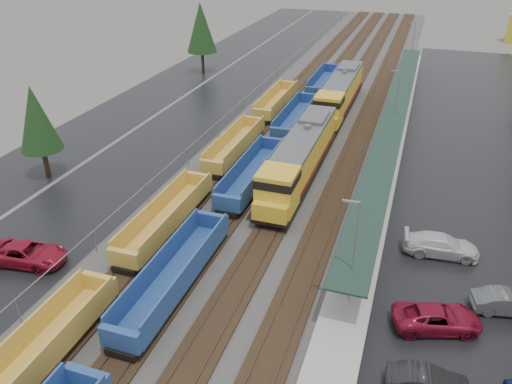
% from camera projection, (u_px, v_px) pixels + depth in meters
% --- Properties ---
extents(ballast_strip, '(20.00, 160.00, 0.08)m').
position_uv_depth(ballast_strip, '(327.00, 104.00, 68.36)').
color(ballast_strip, '#302D2B').
rests_on(ballast_strip, ground).
extents(trackbed, '(14.60, 160.00, 0.22)m').
position_uv_depth(trackbed, '(327.00, 103.00, 68.30)').
color(trackbed, black).
rests_on(trackbed, ground).
extents(west_parking_lot, '(10.00, 160.00, 0.02)m').
position_uv_depth(west_parking_lot, '(226.00, 94.00, 72.59)').
color(west_parking_lot, black).
rests_on(west_parking_lot, ground).
extents(west_road, '(9.00, 160.00, 0.02)m').
position_uv_depth(west_road, '(164.00, 87.00, 75.41)').
color(west_road, black).
rests_on(west_road, ground).
extents(east_commuter_lot, '(16.00, 100.00, 0.02)m').
position_uv_depth(east_commuter_lot, '(480.00, 150.00, 54.71)').
color(east_commuter_lot, black).
rests_on(east_commuter_lot, ground).
extents(station_platform, '(3.00, 80.00, 8.00)m').
position_uv_depth(station_platform, '(392.00, 134.00, 57.05)').
color(station_platform, '#9E9B93').
rests_on(station_platform, ground).
extents(chainlink_fence, '(0.08, 160.04, 2.02)m').
position_uv_depth(chainlink_fence, '(258.00, 90.00, 68.98)').
color(chainlink_fence, gray).
rests_on(chainlink_fence, ground).
extents(tree_west_near, '(3.96, 3.96, 9.00)m').
position_uv_depth(tree_west_near, '(36.00, 119.00, 46.83)').
color(tree_west_near, '#332316').
rests_on(tree_west_near, ground).
extents(tree_west_far, '(4.84, 4.84, 11.00)m').
position_uv_depth(tree_west_far, '(201.00, 28.00, 79.75)').
color(tree_west_far, '#332316').
rests_on(tree_west_far, ground).
extents(locomotive_lead, '(3.13, 20.63, 4.67)m').
position_uv_depth(locomotive_lead, '(299.00, 158.00, 46.95)').
color(locomotive_lead, black).
rests_on(locomotive_lead, ground).
extents(locomotive_trail, '(3.13, 20.63, 4.67)m').
position_uv_depth(locomotive_trail, '(340.00, 94.00, 64.42)').
color(locomotive_trail, black).
rests_on(locomotive_trail, ground).
extents(well_string_yellow, '(2.44, 75.55, 2.16)m').
position_uv_depth(well_string_yellow, '(167.00, 218.00, 40.21)').
color(well_string_yellow, gold).
rests_on(well_string_yellow, ground).
extents(well_string_blue, '(2.57, 94.85, 2.28)m').
position_uv_depth(well_string_blue, '(220.00, 216.00, 40.38)').
color(well_string_blue, navy).
rests_on(well_string_blue, ground).
extents(parked_car_west_c, '(3.41, 6.03, 1.59)m').
position_uv_depth(parked_car_west_c, '(27.00, 254.00, 36.39)').
color(parked_car_west_c, maroon).
rests_on(parked_car_west_c, ground).
extents(parked_car_east_a, '(2.06, 4.53, 1.44)m').
position_uv_depth(parked_car_east_a, '(428.00, 383.00, 26.33)').
color(parked_car_east_a, black).
rests_on(parked_car_east_a, ground).
extents(parked_car_east_b, '(3.98, 5.86, 1.49)m').
position_uv_depth(parked_car_east_b, '(437.00, 318.00, 30.57)').
color(parked_car_east_b, maroon).
rests_on(parked_car_east_b, ground).
extents(parked_car_east_c, '(2.75, 5.70, 1.60)m').
position_uv_depth(parked_car_east_c, '(441.00, 245.00, 37.32)').
color(parked_car_east_c, silver).
rests_on(parked_car_east_c, ground).
extents(parked_car_east_e, '(2.53, 4.74, 1.49)m').
position_uv_depth(parked_car_east_e, '(508.00, 302.00, 31.82)').
color(parked_car_east_e, '#4E5053').
rests_on(parked_car_east_e, ground).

